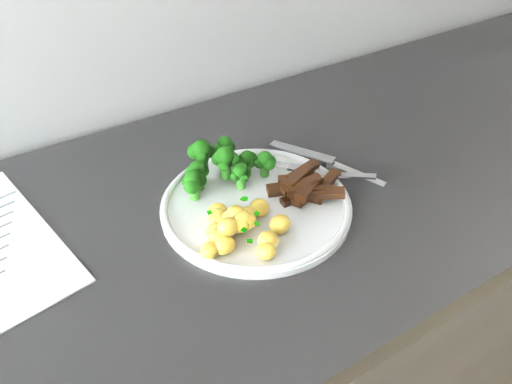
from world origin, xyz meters
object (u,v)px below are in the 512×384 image
(broccoli, at_px, (221,163))
(potatoes, at_px, (238,226))
(fork, at_px, (324,172))
(knife, at_px, (340,168))
(beef_strips, at_px, (305,187))
(plate, at_px, (256,204))

(broccoli, distance_m, potatoes, 0.12)
(potatoes, height_order, fork, potatoes)
(potatoes, distance_m, fork, 0.18)
(broccoli, bearing_deg, knife, -21.40)
(broccoli, xyz_separation_m, knife, (0.18, -0.07, -0.03))
(potatoes, height_order, knife, potatoes)
(potatoes, bearing_deg, beef_strips, 10.75)
(plate, distance_m, knife, 0.16)
(broccoli, distance_m, beef_strips, 0.13)
(plate, distance_m, fork, 0.12)
(broccoli, distance_m, fork, 0.16)
(plate, xyz_separation_m, broccoli, (-0.02, 0.07, 0.04))
(beef_strips, bearing_deg, knife, 14.43)
(beef_strips, distance_m, fork, 0.05)
(plate, relative_size, fork, 2.19)
(plate, bearing_deg, knife, 1.08)
(fork, bearing_deg, knife, 8.05)
(beef_strips, bearing_deg, plate, 165.53)
(broccoli, relative_size, knife, 0.80)
(broccoli, height_order, knife, broccoli)
(broccoli, height_order, fork, broccoli)
(broccoli, bearing_deg, plate, -77.43)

